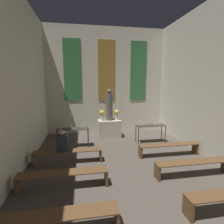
# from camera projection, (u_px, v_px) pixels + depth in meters

# --- Properties ---
(wall_back) EXTENTS (6.43, 0.16, 5.49)m
(wall_back) POSITION_uv_depth(u_px,v_px,m) (106.00, 81.00, 9.24)
(wall_back) COLOR beige
(wall_back) RESTS_ON ground_plane
(altar) EXTENTS (1.10, 0.69, 0.85)m
(altar) POSITION_uv_depth(u_px,v_px,m) (109.00, 128.00, 8.65)
(altar) COLOR #BCB29E
(altar) RESTS_ON ground_plane
(statue) EXTENTS (0.33, 0.33, 1.52)m
(statue) POSITION_uv_depth(u_px,v_px,m) (109.00, 106.00, 8.46)
(statue) COLOR #5B5651
(statue) RESTS_ON altar
(flower_vase_left) EXTENTS (0.25, 0.25, 0.51)m
(flower_vase_left) POSITION_uv_depth(u_px,v_px,m) (102.00, 114.00, 8.47)
(flower_vase_left) COLOR beige
(flower_vase_left) RESTS_ON altar
(flower_vase_right) EXTENTS (0.25, 0.25, 0.51)m
(flower_vase_right) POSITION_uv_depth(u_px,v_px,m) (116.00, 114.00, 8.59)
(flower_vase_right) COLOR beige
(flower_vase_right) RESTS_ON altar
(candle_rack_left) EXTENTS (1.30, 0.43, 0.99)m
(candle_rack_left) POSITION_uv_depth(u_px,v_px,m) (73.00, 131.00, 7.25)
(candle_rack_left) COLOR #332D28
(candle_rack_left) RESTS_ON ground_plane
(candle_rack_right) EXTENTS (1.30, 0.43, 0.97)m
(candle_rack_right) POSITION_uv_depth(u_px,v_px,m) (151.00, 127.00, 7.82)
(candle_rack_right) COLOR #332D28
(candle_rack_right) RESTS_ON ground_plane
(pew_second_left) EXTENTS (2.24, 0.36, 0.43)m
(pew_second_left) POSITION_uv_depth(u_px,v_px,m) (55.00, 220.00, 3.00)
(pew_second_left) COLOR brown
(pew_second_left) RESTS_ON ground_plane
(pew_third_left) EXTENTS (2.24, 0.36, 0.43)m
(pew_third_left) POSITION_uv_depth(u_px,v_px,m) (63.00, 176.00, 4.41)
(pew_third_left) COLOR brown
(pew_third_left) RESTS_ON ground_plane
(pew_third_right) EXTENTS (2.24, 0.36, 0.43)m
(pew_third_right) POSITION_uv_depth(u_px,v_px,m) (193.00, 165.00, 5.02)
(pew_third_right) COLOR brown
(pew_third_right) RESTS_ON ground_plane
(pew_back_left) EXTENTS (2.24, 0.36, 0.43)m
(pew_back_left) POSITION_uv_depth(u_px,v_px,m) (68.00, 154.00, 5.82)
(pew_back_left) COLOR brown
(pew_back_left) RESTS_ON ground_plane
(pew_back_right) EXTENTS (2.24, 0.36, 0.43)m
(pew_back_right) POSITION_uv_depth(u_px,v_px,m) (169.00, 147.00, 6.43)
(pew_back_right) COLOR brown
(pew_back_right) RESTS_ON ground_plane
(person_seated) EXTENTS (0.36, 0.24, 0.73)m
(person_seated) POSITION_uv_depth(u_px,v_px,m) (62.00, 142.00, 5.73)
(person_seated) COLOR #282D38
(person_seated) RESTS_ON pew_back_left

